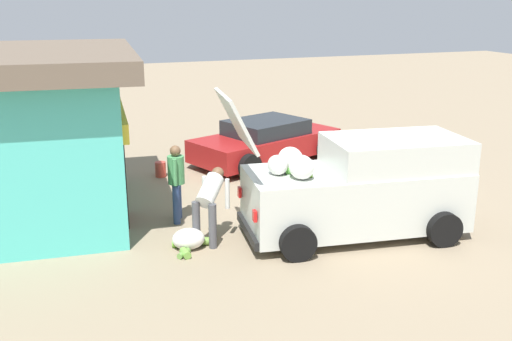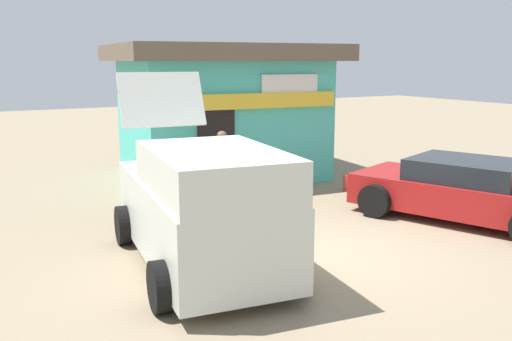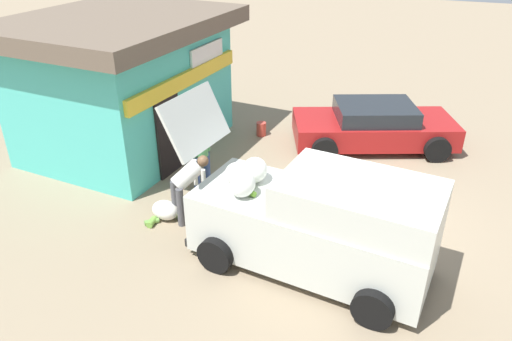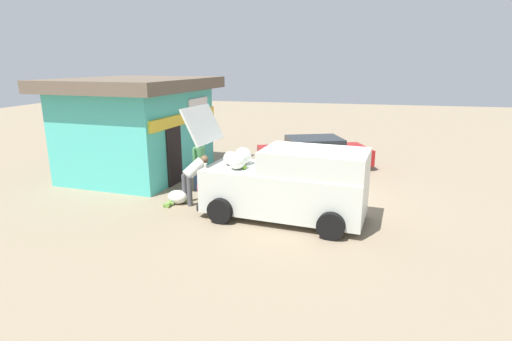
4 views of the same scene
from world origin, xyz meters
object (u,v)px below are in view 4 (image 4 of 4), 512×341
unloaded_banana_pile (177,198)px  paint_bucket (236,161)px  delivery_van (289,184)px  storefront_bar (138,125)px  customer_bending (194,174)px  parked_sedan (314,153)px  vendor_standing (199,161)px

unloaded_banana_pile → paint_bucket: (4.71, -0.42, 0.02)m
delivery_van → paint_bucket: size_ratio=12.38×
storefront_bar → paint_bucket: storefront_bar is taller
delivery_van → paint_bucket: delivery_van is taller
delivery_van → unloaded_banana_pile: size_ratio=5.26×
customer_bending → paint_bucket: 4.59m
parked_sedan → paint_bucket: bearing=97.9°
unloaded_banana_pile → customer_bending: bearing=-69.7°
delivery_van → paint_bucket: (5.13, 2.93, -0.76)m
storefront_bar → customer_bending: (-2.66, -3.17, -0.94)m
storefront_bar → unloaded_banana_pile: size_ratio=6.42×
unloaded_banana_pile → delivery_van: bearing=-97.0°
customer_bending → storefront_bar: bearing=50.0°
paint_bucket → unloaded_banana_pile: bearing=174.9°
delivery_van → parked_sedan: (5.55, -0.15, -0.38)m
customer_bending → parked_sedan: bearing=-31.3°
customer_bending → unloaded_banana_pile: (-0.17, 0.47, -0.69)m
customer_bending → paint_bucket: size_ratio=3.53×
vendor_standing → paint_bucket: 3.32m
delivery_van → storefront_bar: bearing=61.8°
delivery_van → vendor_standing: delivery_van is taller
delivery_van → customer_bending: delivery_van is taller
delivery_van → paint_bucket: 5.95m
parked_sedan → vendor_standing: 4.97m
vendor_standing → customer_bending: vendor_standing is taller
vendor_standing → storefront_bar: bearing=64.6°
delivery_van → paint_bucket: bearing=29.8°
paint_bucket → customer_bending: bearing=-179.3°
vendor_standing → customer_bending: (-1.31, -0.33, -0.07)m
customer_bending → vendor_standing: bearing=14.3°
paint_bucket → vendor_standing: bearing=175.0°
customer_bending → unloaded_banana_pile: 0.86m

